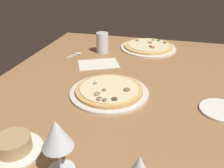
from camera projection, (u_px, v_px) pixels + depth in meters
dining_table at (115, 91)px, 104.31cm from camera, size 150.00×110.00×4.00cm
pizza_main at (109, 91)px, 98.32cm from camera, size 32.35×32.35×3.38cm
pizza_side at (148, 47)px, 147.34cm from camera, size 33.63×33.63×3.31cm
ramekin_on_saucer at (14, 146)px, 68.15cm from camera, size 16.10×16.10×5.06cm
wine_glass_near at (57, 136)px, 57.54cm from camera, size 8.02×8.02×16.06cm
water_glass at (102, 44)px, 139.86cm from camera, size 6.97×6.97×11.65cm
side_plate at (221, 110)px, 87.09cm from camera, size 15.47×15.47×0.90cm
paper_menu at (98, 64)px, 125.89cm from camera, size 21.43×24.64×0.30cm
spoon at (77, 54)px, 138.31cm from camera, size 10.97×6.29×1.00cm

